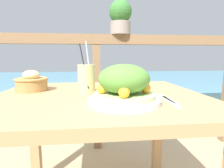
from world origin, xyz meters
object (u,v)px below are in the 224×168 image
drink_glass (87,80)px  potted_plant (120,17)px  salad_plate (124,86)px  bread_basket (32,82)px

drink_glass → potted_plant: (0.29, 0.83, 0.47)m
salad_plate → bread_basket: (-0.45, 0.30, -0.02)m
salad_plate → bread_basket: salad_plate is taller
salad_plate → potted_plant: bearing=82.3°
salad_plate → drink_glass: size_ratio=1.14×
drink_glass → bread_basket: drink_glass is taller
drink_glass → bread_basket: bearing=156.6°
drink_glass → potted_plant: bearing=71.0°
bread_basket → drink_glass: bearing=-23.4°
drink_glass → bread_basket: 0.32m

